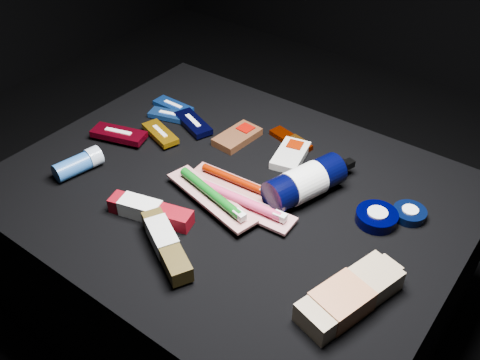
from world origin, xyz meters
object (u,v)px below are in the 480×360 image
Objects in this scene: deodorant_stick at (79,164)px; toothpaste_carton_red at (147,210)px; lotion_bottle at (305,183)px; bodywash_bottle at (348,297)px.

deodorant_stick reaches higher than toothpaste_carton_red.
lotion_bottle is at bearing 38.10° from deodorant_stick.
lotion_bottle is 2.02× the size of deodorant_stick.
lotion_bottle is 0.51m from deodorant_stick.
bodywash_bottle is at bearing 13.27° from deodorant_stick.
lotion_bottle is at bearing 151.65° from bodywash_bottle.
bodywash_bottle reaches higher than toothpaste_carton_red.
lotion_bottle is 1.06× the size of bodywash_bottle.
deodorant_stick is 0.23m from toothpaste_carton_red.
bodywash_bottle is 1.90× the size of deodorant_stick.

